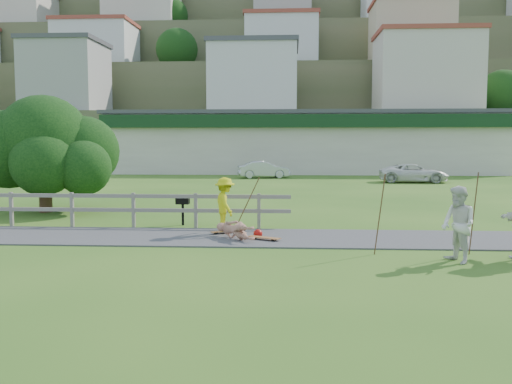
{
  "coord_description": "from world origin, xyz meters",
  "views": [
    {
      "loc": [
        3.0,
        -14.4,
        2.8
      ],
      "look_at": [
        1.99,
        2.0,
        1.27
      ],
      "focal_mm": 40.0,
      "sensor_mm": 36.0,
      "label": 1
    }
  ],
  "objects_px": {
    "skater_rider": "(225,208)",
    "bbq": "(183,211)",
    "skater_fallen": "(236,230)",
    "tree": "(44,161)",
    "spectator_a": "(458,225)",
    "car_silver": "(264,170)",
    "car_white": "(414,173)"
  },
  "relations": [
    {
      "from": "skater_rider",
      "to": "car_white",
      "type": "height_order",
      "value": "skater_rider"
    },
    {
      "from": "car_silver",
      "to": "spectator_a",
      "type": "bearing_deg",
      "value": -179.96
    },
    {
      "from": "skater_fallen",
      "to": "bbq",
      "type": "bearing_deg",
      "value": 87.05
    },
    {
      "from": "skater_rider",
      "to": "car_white",
      "type": "relative_size",
      "value": 0.36
    },
    {
      "from": "skater_rider",
      "to": "spectator_a",
      "type": "height_order",
      "value": "spectator_a"
    },
    {
      "from": "skater_rider",
      "to": "car_white",
      "type": "distance_m",
      "value": 23.08
    },
    {
      "from": "skater_fallen",
      "to": "tree",
      "type": "bearing_deg",
      "value": 104.65
    },
    {
      "from": "car_white",
      "to": "tree",
      "type": "xyz_separation_m",
      "value": [
        -17.34,
        -16.11,
        1.35
      ]
    },
    {
      "from": "car_silver",
      "to": "bbq",
      "type": "bearing_deg",
      "value": 164.58
    },
    {
      "from": "spectator_a",
      "to": "tree",
      "type": "height_order",
      "value": "tree"
    },
    {
      "from": "bbq",
      "to": "car_silver",
      "type": "bearing_deg",
      "value": 85.56
    },
    {
      "from": "spectator_a",
      "to": "tree",
      "type": "relative_size",
      "value": 0.31
    },
    {
      "from": "skater_rider",
      "to": "car_silver",
      "type": "distance_m",
      "value": 24.53
    },
    {
      "from": "tree",
      "to": "spectator_a",
      "type": "bearing_deg",
      "value": -32.03
    },
    {
      "from": "skater_rider",
      "to": "tree",
      "type": "distance_m",
      "value": 8.95
    },
    {
      "from": "spectator_a",
      "to": "tree",
      "type": "distance_m",
      "value": 15.61
    },
    {
      "from": "tree",
      "to": "bbq",
      "type": "xyz_separation_m",
      "value": [
        5.91,
        -3.01,
        -1.5
      ]
    },
    {
      "from": "skater_fallen",
      "to": "bbq",
      "type": "xyz_separation_m",
      "value": [
        -1.99,
        2.67,
        0.18
      ]
    },
    {
      "from": "car_white",
      "to": "skater_rider",
      "type": "bearing_deg",
      "value": 157.54
    },
    {
      "from": "skater_fallen",
      "to": "car_white",
      "type": "relative_size",
      "value": 0.35
    },
    {
      "from": "skater_fallen",
      "to": "tree",
      "type": "xyz_separation_m",
      "value": [
        -7.9,
        5.68,
        1.68
      ]
    },
    {
      "from": "skater_fallen",
      "to": "spectator_a",
      "type": "height_order",
      "value": "spectator_a"
    },
    {
      "from": "skater_fallen",
      "to": "tree",
      "type": "height_order",
      "value": "tree"
    },
    {
      "from": "car_silver",
      "to": "car_white",
      "type": "bearing_deg",
      "value": -121.86
    },
    {
      "from": "skater_rider",
      "to": "car_silver",
      "type": "height_order",
      "value": "skater_rider"
    },
    {
      "from": "car_white",
      "to": "tree",
      "type": "bearing_deg",
      "value": 135.71
    },
    {
      "from": "car_white",
      "to": "car_silver",
      "type": "bearing_deg",
      "value": 72.52
    },
    {
      "from": "tree",
      "to": "bbq",
      "type": "distance_m",
      "value": 6.8
    },
    {
      "from": "skater_rider",
      "to": "bbq",
      "type": "relative_size",
      "value": 1.73
    },
    {
      "from": "spectator_a",
      "to": "bbq",
      "type": "distance_m",
      "value": 9.0
    },
    {
      "from": "spectator_a",
      "to": "car_white",
      "type": "height_order",
      "value": "spectator_a"
    },
    {
      "from": "car_white",
      "to": "bbq",
      "type": "height_order",
      "value": "car_white"
    }
  ]
}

